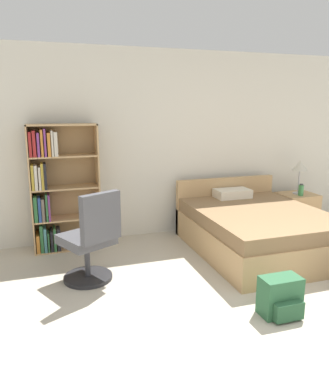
{
  "coord_description": "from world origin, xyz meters",
  "views": [
    {
      "loc": [
        -1.97,
        -1.86,
        1.81
      ],
      "look_at": [
        -0.71,
        1.98,
        0.9
      ],
      "focal_mm": 35.0,
      "sensor_mm": 36.0,
      "label": 1
    }
  ],
  "objects_px": {
    "nightstand": "(296,210)",
    "water_bottle": "(301,190)",
    "office_chair": "(91,241)",
    "bed": "(256,229)",
    "table_lamp": "(300,168)",
    "backpack_green": "(281,297)",
    "bookshelf": "(56,189)"
  },
  "relations": [
    {
      "from": "nightstand",
      "to": "water_bottle",
      "type": "xyz_separation_m",
      "value": [
        -0.04,
        -0.12,
        0.34
      ]
    },
    {
      "from": "office_chair",
      "to": "nightstand",
      "type": "bearing_deg",
      "value": 16.66
    },
    {
      "from": "water_bottle",
      "to": "nightstand",
      "type": "bearing_deg",
      "value": 72.45
    },
    {
      "from": "bed",
      "to": "office_chair",
      "type": "relative_size",
      "value": 1.93
    },
    {
      "from": "office_chair",
      "to": "table_lamp",
      "type": "height_order",
      "value": "table_lamp"
    },
    {
      "from": "table_lamp",
      "to": "water_bottle",
      "type": "distance_m",
      "value": 0.35
    },
    {
      "from": "table_lamp",
      "to": "water_bottle",
      "type": "bearing_deg",
      "value": -107.77
    },
    {
      "from": "bed",
      "to": "table_lamp",
      "type": "xyz_separation_m",
      "value": [
        1.16,
        0.7,
        0.64
      ]
    },
    {
      "from": "nightstand",
      "to": "backpack_green",
      "type": "height_order",
      "value": "nightstand"
    },
    {
      "from": "bookshelf",
      "to": "nightstand",
      "type": "relative_size",
      "value": 2.95
    },
    {
      "from": "bookshelf",
      "to": "backpack_green",
      "type": "xyz_separation_m",
      "value": [
        1.8,
        -2.27,
        -0.64
      ]
    },
    {
      "from": "bed",
      "to": "nightstand",
      "type": "height_order",
      "value": "bed"
    },
    {
      "from": "nightstand",
      "to": "water_bottle",
      "type": "bearing_deg",
      "value": -107.55
    },
    {
      "from": "office_chair",
      "to": "water_bottle",
      "type": "xyz_separation_m",
      "value": [
        3.26,
        0.87,
        0.14
      ]
    },
    {
      "from": "backpack_green",
      "to": "table_lamp",
      "type": "bearing_deg",
      "value": 50.26
    },
    {
      "from": "nightstand",
      "to": "table_lamp",
      "type": "distance_m",
      "value": 0.67
    },
    {
      "from": "nightstand",
      "to": "bed",
      "type": "bearing_deg",
      "value": -148.74
    },
    {
      "from": "nightstand",
      "to": "table_lamp",
      "type": "relative_size",
      "value": 1.06
    },
    {
      "from": "table_lamp",
      "to": "backpack_green",
      "type": "bearing_deg",
      "value": -129.74
    },
    {
      "from": "nightstand",
      "to": "backpack_green",
      "type": "xyz_separation_m",
      "value": [
        -1.8,
        -2.16,
        -0.09
      ]
    },
    {
      "from": "bookshelf",
      "to": "water_bottle",
      "type": "relative_size",
      "value": 8.92
    },
    {
      "from": "bookshelf",
      "to": "bed",
      "type": "distance_m",
      "value": 2.62
    },
    {
      "from": "bed",
      "to": "table_lamp",
      "type": "distance_m",
      "value": 1.5
    },
    {
      "from": "office_chair",
      "to": "water_bottle",
      "type": "distance_m",
      "value": 3.38
    },
    {
      "from": "nightstand",
      "to": "bookshelf",
      "type": "bearing_deg",
      "value": 178.3
    },
    {
      "from": "table_lamp",
      "to": "office_chair",
      "type": "bearing_deg",
      "value": -163.46
    },
    {
      "from": "bed",
      "to": "table_lamp",
      "type": "bearing_deg",
      "value": 31.03
    },
    {
      "from": "table_lamp",
      "to": "backpack_green",
      "type": "distance_m",
      "value": 2.9
    },
    {
      "from": "bed",
      "to": "water_bottle",
      "type": "xyz_separation_m",
      "value": [
        1.13,
        0.59,
        0.31
      ]
    },
    {
      "from": "backpack_green",
      "to": "office_chair",
      "type": "bearing_deg",
      "value": 141.96
    },
    {
      "from": "table_lamp",
      "to": "water_bottle",
      "type": "height_order",
      "value": "table_lamp"
    },
    {
      "from": "table_lamp",
      "to": "backpack_green",
      "type": "xyz_separation_m",
      "value": [
        -1.79,
        -2.16,
        -0.75
      ]
    }
  ]
}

